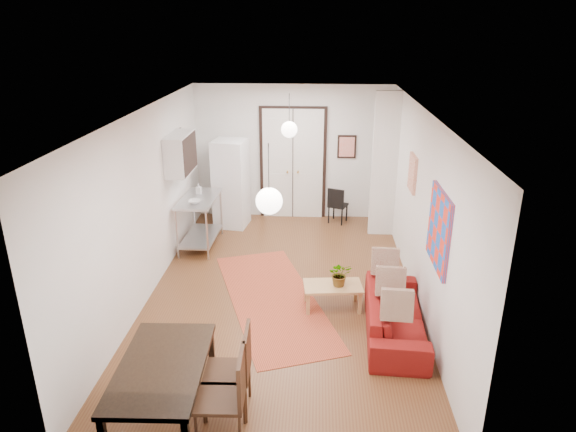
# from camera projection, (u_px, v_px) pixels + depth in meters

# --- Properties ---
(floor) EXTENTS (7.00, 7.00, 0.00)m
(floor) POSITION_uv_depth(u_px,v_px,m) (282.00, 291.00, 8.33)
(floor) COLOR brown
(floor) RESTS_ON ground
(ceiling) EXTENTS (4.20, 7.00, 0.02)m
(ceiling) POSITION_uv_depth(u_px,v_px,m) (281.00, 112.00, 7.29)
(ceiling) COLOR white
(ceiling) RESTS_ON wall_back
(wall_back) EXTENTS (4.20, 0.02, 2.90)m
(wall_back) POSITION_uv_depth(u_px,v_px,m) (293.00, 153.00, 11.08)
(wall_back) COLOR silver
(wall_back) RESTS_ON floor
(wall_front) EXTENTS (4.20, 0.02, 2.90)m
(wall_front) POSITION_uv_depth(u_px,v_px,m) (255.00, 342.00, 4.54)
(wall_front) COLOR silver
(wall_front) RESTS_ON floor
(wall_left) EXTENTS (0.02, 7.00, 2.90)m
(wall_left) POSITION_uv_depth(u_px,v_px,m) (146.00, 205.00, 7.92)
(wall_left) COLOR silver
(wall_left) RESTS_ON floor
(wall_right) EXTENTS (0.02, 7.00, 2.90)m
(wall_right) POSITION_uv_depth(u_px,v_px,m) (421.00, 210.00, 7.70)
(wall_right) COLOR silver
(wall_right) RESTS_ON floor
(double_doors) EXTENTS (1.44, 0.06, 2.50)m
(double_doors) POSITION_uv_depth(u_px,v_px,m) (293.00, 164.00, 11.12)
(double_doors) COLOR white
(double_doors) RESTS_ON wall_back
(stub_partition) EXTENTS (0.50, 0.10, 2.90)m
(stub_partition) POSITION_uv_depth(u_px,v_px,m) (384.00, 165.00, 10.09)
(stub_partition) COLOR silver
(stub_partition) RESTS_ON floor
(wall_cabinet) EXTENTS (0.35, 1.00, 0.70)m
(wall_cabinet) POSITION_uv_depth(u_px,v_px,m) (180.00, 153.00, 9.15)
(wall_cabinet) COLOR white
(wall_cabinet) RESTS_ON wall_left
(painting_popart) EXTENTS (0.05, 1.00, 1.00)m
(painting_popart) POSITION_uv_depth(u_px,v_px,m) (439.00, 230.00, 6.46)
(painting_popart) COLOR red
(painting_popart) RESTS_ON wall_right
(painting_abstract) EXTENTS (0.05, 0.50, 0.60)m
(painting_abstract) POSITION_uv_depth(u_px,v_px,m) (413.00, 173.00, 8.32)
(painting_abstract) COLOR #F4E9CB
(painting_abstract) RESTS_ON wall_right
(poster_back) EXTENTS (0.40, 0.03, 0.50)m
(poster_back) POSITION_uv_depth(u_px,v_px,m) (347.00, 147.00, 10.93)
(poster_back) COLOR red
(poster_back) RESTS_ON wall_back
(print_left) EXTENTS (0.03, 0.44, 0.54)m
(print_left) POSITION_uv_depth(u_px,v_px,m) (179.00, 144.00, 9.61)
(print_left) COLOR olive
(print_left) RESTS_ON wall_left
(pendant_back) EXTENTS (0.30, 0.30, 0.80)m
(pendant_back) POSITION_uv_depth(u_px,v_px,m) (289.00, 129.00, 9.39)
(pendant_back) COLOR white
(pendant_back) RESTS_ON ceiling
(pendant_front) EXTENTS (0.30, 0.30, 0.80)m
(pendant_front) POSITION_uv_depth(u_px,v_px,m) (269.00, 201.00, 5.66)
(pendant_front) COLOR white
(pendant_front) RESTS_ON ceiling
(kilim_rug) EXTENTS (2.32, 3.63, 0.01)m
(kilim_rug) POSITION_uv_depth(u_px,v_px,m) (273.00, 299.00, 8.09)
(kilim_rug) COLOR #AE462B
(kilim_rug) RESTS_ON floor
(sofa) EXTENTS (2.03, 0.89, 0.58)m
(sofa) POSITION_uv_depth(u_px,v_px,m) (395.00, 315.00, 7.13)
(sofa) COLOR maroon
(sofa) RESTS_ON floor
(coffee_table) EXTENTS (0.92, 0.57, 0.39)m
(coffee_table) POSITION_uv_depth(u_px,v_px,m) (333.00, 288.00, 7.74)
(coffee_table) COLOR tan
(coffee_table) RESTS_ON floor
(potted_plant) EXTENTS (0.33, 0.37, 0.38)m
(potted_plant) POSITION_uv_depth(u_px,v_px,m) (340.00, 274.00, 7.65)
(potted_plant) COLOR #3B642D
(potted_plant) RESTS_ON coffee_table
(kitchen_counter) EXTENTS (0.68, 1.30, 0.98)m
(kitchen_counter) POSITION_uv_depth(u_px,v_px,m) (200.00, 214.00, 9.80)
(kitchen_counter) COLOR #B7B9BC
(kitchen_counter) RESTS_ON floor
(bowl) EXTENTS (0.24, 0.24, 0.06)m
(bowl) POSITION_uv_depth(u_px,v_px,m) (195.00, 202.00, 9.39)
(bowl) COLOR beige
(bowl) RESTS_ON kitchen_counter
(soap_bottle) EXTENTS (0.10, 0.10, 0.20)m
(soap_bottle) POSITION_uv_depth(u_px,v_px,m) (199.00, 189.00, 9.88)
(soap_bottle) COLOR #5395B5
(soap_bottle) RESTS_ON kitchen_counter
(fridge) EXTENTS (0.74, 0.74, 1.84)m
(fridge) POSITION_uv_depth(u_px,v_px,m) (231.00, 184.00, 10.73)
(fridge) COLOR white
(fridge) RESTS_ON floor
(dining_table) EXTENTS (0.92, 1.55, 0.84)m
(dining_table) POSITION_uv_depth(u_px,v_px,m) (162.00, 372.00, 5.25)
(dining_table) COLOR black
(dining_table) RESTS_ON floor
(dining_chair_near) EXTENTS (0.52, 0.72, 1.04)m
(dining_chair_near) POSITION_uv_depth(u_px,v_px,m) (228.00, 358.00, 5.69)
(dining_chair_near) COLOR #372011
(dining_chair_near) RESTS_ON floor
(dining_chair_far) EXTENTS (0.52, 0.72, 1.04)m
(dining_chair_far) POSITION_uv_depth(u_px,v_px,m) (221.00, 384.00, 5.29)
(dining_chair_far) COLOR #372011
(dining_chair_far) RESTS_ON floor
(black_side_chair) EXTENTS (0.47, 0.49, 0.80)m
(black_side_chair) POSITION_uv_depth(u_px,v_px,m) (338.00, 201.00, 11.11)
(black_side_chair) COLOR black
(black_side_chair) RESTS_ON floor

